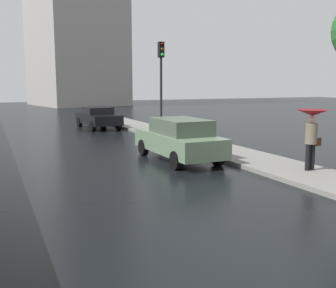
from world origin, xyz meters
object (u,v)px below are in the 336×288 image
Objects in this scene: car_black_near_kerb at (98,117)px; car_green_mid_road at (179,139)px; traffic_light at (161,72)px; pedestrian_with_umbrella_near at (312,124)px.

car_black_near_kerb is 0.95× the size of car_green_mid_road.
car_green_mid_road is at bearing -94.01° from car_black_near_kerb.
car_black_near_kerb is 6.97m from traffic_light.
car_green_mid_road is 2.41× the size of pedestrian_with_umbrella_near.
car_green_mid_road is 4.67m from pedestrian_with_umbrella_near.
pedestrian_with_umbrella_near is at bearing -55.26° from car_green_mid_road.
car_black_near_kerb is 11.58m from car_green_mid_road.
car_black_near_kerb is at bearing 89.58° from car_green_mid_road.
traffic_light reaches higher than car_green_mid_road.
car_green_mid_road is (0.04, -11.58, 0.10)m from car_black_near_kerb.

